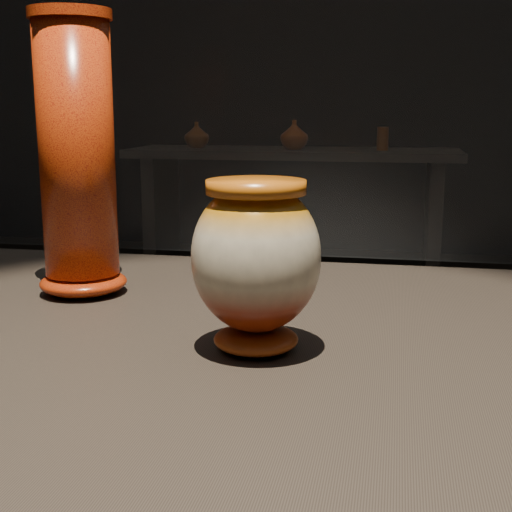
# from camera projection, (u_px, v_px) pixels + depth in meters

# --- Properties ---
(main_vase) EXTENTS (0.17, 0.17, 0.18)m
(main_vase) POSITION_uv_depth(u_px,v_px,m) (256.00, 259.00, 0.75)
(main_vase) COLOR maroon
(main_vase) RESTS_ON display_plinth
(tall_vase) EXTENTS (0.13, 0.13, 0.38)m
(tall_vase) POSITION_uv_depth(u_px,v_px,m) (77.00, 161.00, 0.96)
(tall_vase) COLOR #BF3F0C
(tall_vase) RESTS_ON display_plinth
(back_shelf) EXTENTS (2.00, 0.60, 0.90)m
(back_shelf) POSITION_uv_depth(u_px,v_px,m) (293.00, 192.00, 4.39)
(back_shelf) COLOR black
(back_shelf) RESTS_ON ground
(back_vase_left) EXTENTS (0.17, 0.17, 0.16)m
(back_vase_left) POSITION_uv_depth(u_px,v_px,m) (197.00, 135.00, 4.44)
(back_vase_left) COLOR #954415
(back_vase_left) RESTS_ON back_shelf
(back_vase_mid) EXTENTS (0.24, 0.24, 0.17)m
(back_vase_mid) POSITION_uv_depth(u_px,v_px,m) (294.00, 135.00, 4.26)
(back_vase_mid) COLOR maroon
(back_vase_mid) RESTS_ON back_shelf
(back_vase_right) EXTENTS (0.07, 0.07, 0.14)m
(back_vase_right) POSITION_uv_depth(u_px,v_px,m) (383.00, 139.00, 4.18)
(back_vase_right) COLOR #954415
(back_vase_right) RESTS_ON back_shelf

